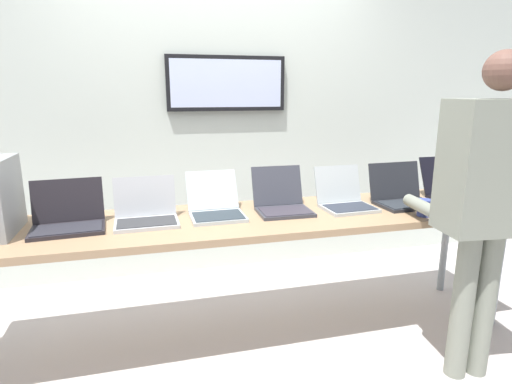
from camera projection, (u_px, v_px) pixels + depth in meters
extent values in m
cube|color=#BFB5B3|center=(249.00, 339.00, 2.62)|extent=(8.00, 8.00, 0.04)
cube|color=silver|center=(216.00, 118.00, 3.38)|extent=(8.00, 0.06, 2.56)
cube|color=black|center=(226.00, 83.00, 3.28)|extent=(0.94, 0.05, 0.42)
cube|color=silver|center=(227.00, 83.00, 3.27)|extent=(0.88, 0.02, 0.36)
cube|color=#997857|center=(248.00, 219.00, 2.44)|extent=(3.36, 0.70, 0.04)
cylinder|color=gray|center=(498.00, 271.00, 2.68)|extent=(0.05, 0.05, 0.74)
cylinder|color=gray|center=(445.00, 244.00, 3.15)|extent=(0.05, 0.05, 0.74)
cube|color=black|center=(68.00, 230.00, 2.16)|extent=(0.38, 0.26, 0.02)
cube|color=#27272F|center=(68.00, 228.00, 2.15)|extent=(0.35, 0.21, 0.00)
cube|color=black|center=(68.00, 200.00, 2.26)|extent=(0.36, 0.08, 0.23)
cube|color=navy|center=(68.00, 200.00, 2.26)|extent=(0.34, 0.07, 0.20)
cube|color=#B2B4B9|center=(147.00, 223.00, 2.27)|extent=(0.34, 0.24, 0.02)
cube|color=#2E2F32|center=(147.00, 222.00, 2.25)|extent=(0.31, 0.19, 0.00)
cube|color=#B2B4B9|center=(145.00, 196.00, 2.36)|extent=(0.34, 0.06, 0.22)
cube|color=silver|center=(145.00, 196.00, 2.37)|extent=(0.31, 0.04, 0.19)
cube|color=#AAB5B9|center=(218.00, 217.00, 2.38)|extent=(0.31, 0.25, 0.02)
cube|color=#262F36|center=(218.00, 215.00, 2.37)|extent=(0.28, 0.20, 0.00)
cube|color=#AAB5B9|center=(212.00, 190.00, 2.53)|extent=(0.31, 0.13, 0.22)
cube|color=#30583D|center=(212.00, 190.00, 2.53)|extent=(0.28, 0.11, 0.19)
cube|color=#353740|center=(285.00, 212.00, 2.48)|extent=(0.32, 0.25, 0.02)
cube|color=#332F38|center=(285.00, 211.00, 2.47)|extent=(0.29, 0.20, 0.00)
cube|color=#353740|center=(277.00, 185.00, 2.61)|extent=(0.32, 0.10, 0.23)
cube|color=#2F4E80|center=(277.00, 186.00, 2.61)|extent=(0.29, 0.08, 0.21)
cube|color=#AAB1B2|center=(349.00, 208.00, 2.56)|extent=(0.32, 0.25, 0.02)
cube|color=#272D38|center=(350.00, 207.00, 2.54)|extent=(0.29, 0.20, 0.00)
cube|color=#AAB1B2|center=(338.00, 184.00, 2.67)|extent=(0.31, 0.10, 0.23)
cube|color=silver|center=(337.00, 184.00, 2.68)|extent=(0.28, 0.08, 0.20)
cube|color=#222429|center=(407.00, 205.00, 2.64)|extent=(0.38, 0.26, 0.02)
cube|color=#262B31|center=(409.00, 203.00, 2.63)|extent=(0.35, 0.21, 0.00)
cube|color=#222429|center=(394.00, 180.00, 2.76)|extent=(0.37, 0.09, 0.23)
cube|color=#AFD7EB|center=(394.00, 180.00, 2.76)|extent=(0.34, 0.07, 0.21)
cube|color=black|center=(459.00, 199.00, 2.78)|extent=(0.32, 0.27, 0.02)
cube|color=#2B3234|center=(460.00, 198.00, 2.76)|extent=(0.29, 0.22, 0.00)
cube|color=black|center=(442.00, 175.00, 2.92)|extent=(0.32, 0.12, 0.24)
cube|color=#B1D2F0|center=(442.00, 175.00, 2.93)|extent=(0.29, 0.10, 0.22)
cylinder|color=gray|center=(463.00, 305.00, 2.17)|extent=(0.12, 0.12, 0.81)
cylinder|color=gray|center=(484.00, 303.00, 2.19)|extent=(0.12, 0.12, 0.81)
cube|color=gray|center=(492.00, 167.00, 2.01)|extent=(0.46, 0.30, 0.64)
sphere|color=brown|center=(505.00, 70.00, 1.91)|extent=(0.19, 0.19, 0.19)
cylinder|color=gray|center=(423.00, 207.00, 2.33)|extent=(0.10, 0.33, 0.07)
cylinder|color=gray|center=(477.00, 205.00, 2.38)|extent=(0.10, 0.33, 0.07)
cylinder|color=#374697|center=(425.00, 208.00, 2.43)|extent=(0.08, 0.08, 0.10)
cube|color=white|center=(452.00, 209.00, 2.58)|extent=(0.29, 0.35, 0.00)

